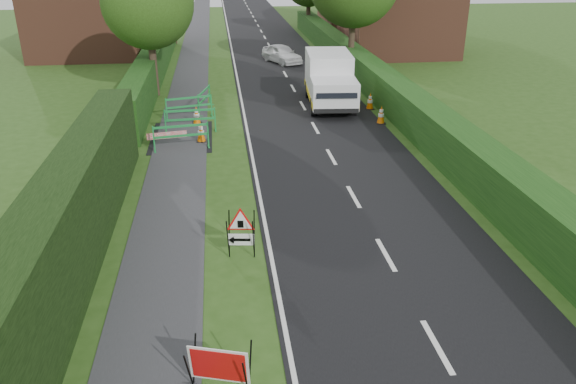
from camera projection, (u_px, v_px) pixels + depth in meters
ground at (292, 284)px, 12.81m from camera, size 120.00×120.00×0.00m
road_surface at (266, 39)px, 44.79m from camera, size 6.00×90.00×0.02m
footpath at (196, 41)px, 44.17m from camera, size 2.00×90.00×0.02m
hedge_west_near at (65, 300)px, 12.24m from camera, size 1.10×18.00×2.50m
hedge_west_far at (156, 78)px, 32.17m from camera, size 1.00×24.00×1.80m
hedge_east at (379, 98)px, 28.04m from camera, size 1.20×50.00×1.50m
house_west at (86, 11)px, 37.66m from camera, size 7.50×7.40×7.88m
house_east_a at (398, 10)px, 38.23m from camera, size 7.50×7.40×7.88m
tree_nw at (148, 3)px, 26.76m from camera, size 4.40×4.40×6.70m
red_rect_sign at (219, 366)px, 9.60m from camera, size 1.18×0.91×0.89m
triangle_sign at (239, 229)px, 13.56m from camera, size 0.88×0.88×1.14m
works_van at (330, 79)px, 26.38m from camera, size 2.45×5.32×2.36m
traffic_cone_0 at (381, 115)px, 23.96m from camera, size 0.38×0.38×0.79m
traffic_cone_1 at (370, 101)px, 26.04m from camera, size 0.38×0.38×0.79m
traffic_cone_2 at (356, 96)px, 26.83m from camera, size 0.38×0.38×0.79m
traffic_cone_3 at (201, 132)px, 21.77m from camera, size 0.38×0.38×0.79m
traffic_cone_4 at (197, 115)px, 23.92m from camera, size 0.38×0.38×0.79m
ped_barrier_0 at (181, 134)px, 20.84m from camera, size 2.09×0.64×1.00m
ped_barrier_1 at (190, 117)px, 22.77m from camera, size 2.08×0.48×1.00m
ped_barrier_2 at (189, 104)px, 24.58m from camera, size 2.08×0.84×1.00m
ped_barrier_3 at (204, 97)px, 25.71m from camera, size 0.83×2.08×1.00m
redwhite_plank at (168, 146)px, 21.43m from camera, size 1.48×0.30×0.25m
hatchback_car at (282, 54)px, 35.96m from camera, size 2.63×3.65×1.16m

